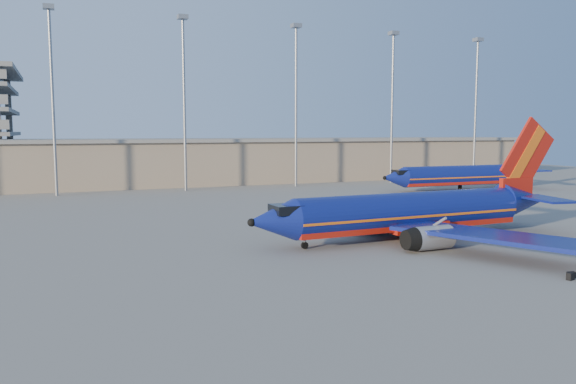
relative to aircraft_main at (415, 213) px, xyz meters
name	(u,v)px	position (x,y,z in m)	size (l,w,h in m)	color
ground	(340,236)	(-5.78, 3.85, -2.42)	(220.00, 220.00, 0.00)	slate
terminal_building	(249,160)	(4.22, 61.85, 1.89)	(122.00, 16.00, 8.50)	gray
light_mast_row	(242,86)	(-0.78, 49.85, 15.13)	(101.60, 1.60, 28.65)	gray
aircraft_main	(415,213)	(0.00, 0.00, 0.00)	(33.52, 32.24, 11.35)	navy
aircraft_second	(464,175)	(33.28, 33.40, 0.06)	(32.00, 12.47, 10.84)	navy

